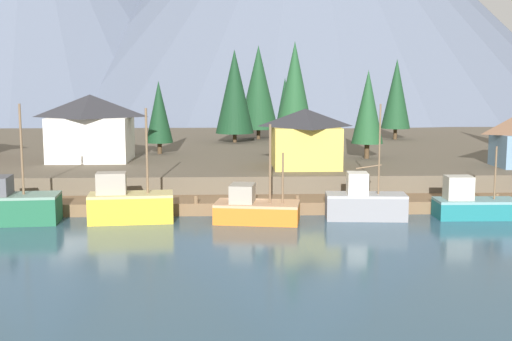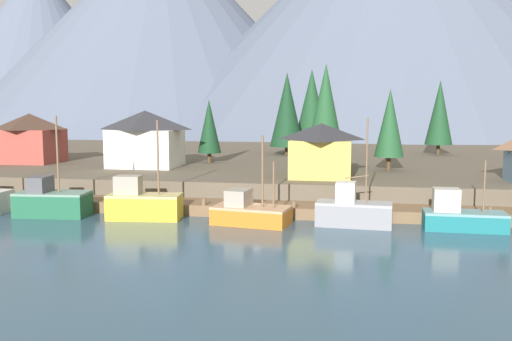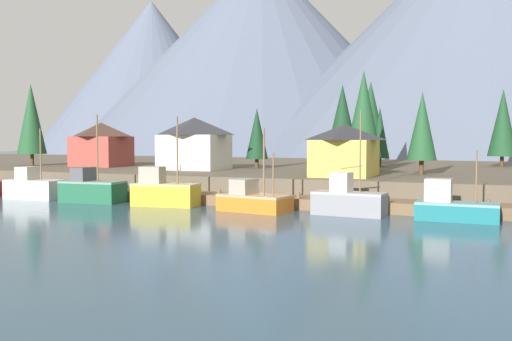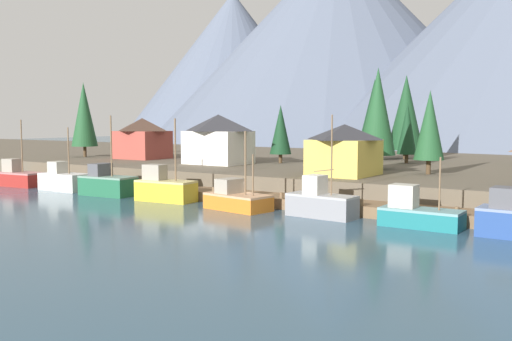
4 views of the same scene
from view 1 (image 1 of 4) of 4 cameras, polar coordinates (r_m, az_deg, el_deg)
name	(u,v)px [view 1 (image 1 of 4)]	position (r m, az deg, el deg)	size (l,w,h in m)	color
ground_plane	(242,182)	(71.74, -1.22, -1.03)	(400.00, 400.00, 1.00)	#335166
dock	(246,205)	(53.82, -0.85, -2.98)	(80.00, 4.00, 1.60)	brown
shoreline_bank	(240,154)	(83.39, -1.39, 1.44)	(400.00, 56.00, 2.50)	brown
fishing_boat_green	(14,206)	(52.36, -20.16, -2.90)	(6.47, 3.47, 8.89)	#1E5B3D
fishing_boat_yellow	(129,204)	(50.54, -10.94, -2.86)	(6.47, 3.21, 8.54)	gold
fishing_boat_orange	(255,209)	(49.63, -0.08, -3.33)	(6.68, 4.12, 7.37)	#CC6B1E
fishing_boat_grey	(365,203)	(51.26, 9.37, -2.78)	(6.24, 2.83, 8.82)	gray
fishing_boat_teal	(473,204)	(53.71, 18.21, -2.79)	(6.30, 2.67, 5.56)	#196B70
house_yellow	(305,137)	(61.77, 4.27, 2.89)	(6.35, 7.31, 5.44)	gold
house_white	(91,127)	(68.13, -14.08, 3.66)	(8.16, 6.62, 6.63)	silver
conifer_near_left	(159,112)	(72.94, -8.38, 5.02)	(2.98, 2.98, 7.96)	#4C3823
conifer_near_right	(368,107)	(68.83, 9.64, 5.43)	(3.25, 3.25, 9.09)	#4C3823
conifer_mid_left	(285,107)	(82.09, 2.51, 5.53)	(2.65, 2.65, 8.31)	#4C3823
conifer_mid_right	(295,91)	(70.94, 3.36, 6.89)	(4.41, 4.41, 12.13)	#4C3823
conifer_back_left	(258,87)	(89.75, 0.21, 7.20)	(5.32, 5.32, 12.64)	#4C3823
conifer_back_right	(235,92)	(85.29, -1.87, 6.84)	(4.93, 4.93, 11.90)	#4C3823
conifer_centre	(396,94)	(91.51, 12.03, 6.49)	(3.92, 3.92, 10.82)	#4C3823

